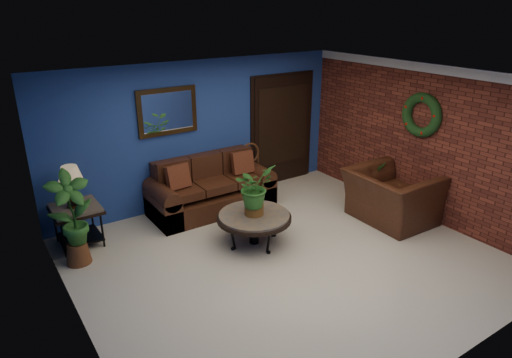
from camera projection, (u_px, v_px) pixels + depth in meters
floor at (286, 259)px, 6.43m from camera, size 5.50×5.50×0.00m
wall_back at (201, 133)px, 7.91m from camera, size 5.50×0.04×2.50m
wall_left at (71, 231)px, 4.55m from camera, size 0.04×5.00×2.50m
wall_right_brick at (423, 142)px, 7.40m from camera, size 0.04×5.00×2.50m
ceiling at (291, 80)px, 5.52m from camera, size 5.50×5.00×0.02m
crown_molding at (432, 69)px, 6.96m from camera, size 0.03×5.00×0.14m
wall_mirror at (167, 111)px, 7.40m from camera, size 1.02×0.06×0.77m
closet_door at (282, 130)px, 8.87m from camera, size 1.44×0.06×2.18m
wreath at (421, 115)px, 7.25m from camera, size 0.16×0.72×0.72m
sofa at (210, 192)px, 7.88m from camera, size 2.11×0.91×0.95m
coffee_table at (254, 218)px, 6.71m from camera, size 1.11×1.11×0.47m
end_table at (77, 215)px, 6.65m from camera, size 0.68×0.68×0.62m
table_lamp at (71, 182)px, 6.46m from camera, size 0.36×0.36×0.60m
side_chair at (253, 167)px, 8.31m from camera, size 0.43×0.43×1.00m
armchair at (391, 197)px, 7.42m from camera, size 1.17×1.33×0.85m
coffee_plant at (254, 188)px, 6.54m from camera, size 0.68×0.63×0.76m
floor_plant at (374, 183)px, 7.94m from camera, size 0.45×0.40×0.83m
tall_plant at (72, 216)px, 6.08m from camera, size 0.60×0.43×1.35m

